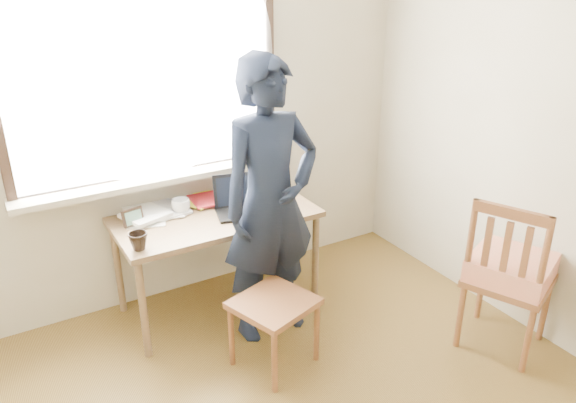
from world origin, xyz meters
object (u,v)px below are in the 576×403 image
laptop (241,203)px  mug_white (181,206)px  desk (216,224)px  side_chair (510,271)px  person (270,202)px  work_chair (274,310)px  mug_dark (139,241)px

laptop → mug_white: laptop is taller
desk → side_chair: (1.35, -1.30, -0.10)m
side_chair → person: bearing=141.8°
work_chair → desk: bearing=92.6°
laptop → side_chair: size_ratio=0.40×
mug_dark → work_chair: 0.89m
mug_white → mug_dark: bearing=-137.4°
side_chair → person: size_ratio=0.57×
side_chair → work_chair: bearing=156.6°
desk → mug_white: size_ratio=10.74×
laptop → mug_dark: 0.78m
side_chair → laptop: bearing=132.7°
mug_dark → person: bearing=-12.7°
mug_white → work_chair: mug_white is taller
work_chair → side_chair: bearing=-23.4°
mug_dark → side_chair: bearing=-29.3°
laptop → work_chair: laptop is taller
mug_white → side_chair: size_ratio=0.12×
laptop → side_chair: (1.18, -1.27, -0.23)m
mug_white → person: bearing=-54.4°
desk → work_chair: (0.03, -0.73, -0.27)m
desk → laptop: laptop is taller
mug_dark → side_chair: size_ratio=0.11×
laptop → side_chair: 1.75m
desk → mug_dark: (-0.58, -0.22, 0.13)m
side_chair → person: person is taller
laptop → side_chair: bearing=-47.3°
mug_dark → side_chair: side_chair is taller
laptop → mug_dark: bearing=-166.0°
mug_dark → work_chair: (0.61, -0.51, -0.39)m
mug_dark → work_chair: size_ratio=0.21×
mug_dark → work_chair: bearing=-39.8°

